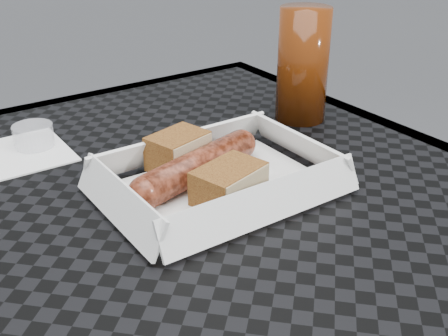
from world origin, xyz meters
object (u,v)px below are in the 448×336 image
(food_tray, at_px, (219,187))
(drink_glass, at_px, (303,65))
(patio_table, at_px, (159,277))
(bratwurst, at_px, (197,166))

(food_tray, xyz_separation_m, drink_glass, (0.21, 0.11, 0.08))
(patio_table, distance_m, food_tray, 0.12)
(patio_table, relative_size, drink_glass, 5.12)
(patio_table, relative_size, bratwurst, 4.31)
(food_tray, relative_size, drink_glass, 1.41)
(patio_table, distance_m, drink_glass, 0.36)
(food_tray, bearing_deg, patio_table, -172.87)
(patio_table, bearing_deg, bratwurst, 25.32)
(patio_table, relative_size, food_tray, 3.64)
(patio_table, xyz_separation_m, drink_glass, (0.30, 0.12, 0.15))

